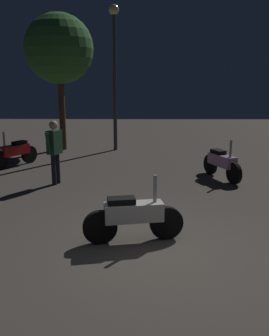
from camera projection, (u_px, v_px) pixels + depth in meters
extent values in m
plane|color=#4C443D|center=(161.00, 251.00, 5.63)|extent=(40.00, 40.00, 0.00)
cylinder|color=black|center=(100.00, 227.00, 5.84)|extent=(0.57, 0.20, 0.56)
cylinder|color=black|center=(166.00, 223.00, 6.01)|extent=(0.57, 0.20, 0.56)
cube|color=beige|center=(134.00, 212.00, 5.87)|extent=(0.99, 0.46, 0.30)
cube|color=black|center=(121.00, 201.00, 5.79)|extent=(0.48, 0.31, 0.10)
cylinder|color=gray|center=(155.00, 189.00, 5.84)|extent=(0.07, 0.07, 0.45)
sphere|color=#F2EABF|center=(161.00, 207.00, 5.93)|extent=(0.12, 0.12, 0.12)
cylinder|color=black|center=(210.00, 164.00, 10.24)|extent=(0.30, 0.56, 0.56)
cylinder|color=black|center=(234.00, 173.00, 9.24)|extent=(0.30, 0.56, 0.56)
cube|color=#C68CB7|center=(222.00, 160.00, 9.69)|extent=(0.63, 0.99, 0.30)
cube|color=black|center=(218.00, 152.00, 9.82)|extent=(0.39, 0.50, 0.10)
cylinder|color=gray|center=(231.00, 149.00, 9.28)|extent=(0.08, 0.08, 0.45)
sphere|color=#F2EABF|center=(232.00, 162.00, 9.27)|extent=(0.12, 0.12, 0.12)
cylinder|color=black|center=(29.00, 154.00, 11.63)|extent=(0.39, 0.52, 0.56)
cylinder|color=black|center=(0.00, 160.00, 10.74)|extent=(0.39, 0.52, 0.56)
cube|color=#B71414|center=(15.00, 150.00, 11.13)|extent=(0.77, 0.96, 0.30)
cube|color=black|center=(19.00, 143.00, 11.25)|extent=(0.44, 0.50, 0.10)
cylinder|color=gray|center=(4.00, 139.00, 10.76)|extent=(0.08, 0.08, 0.45)
sphere|color=#F2EABF|center=(2.00, 151.00, 10.76)|extent=(0.12, 0.12, 0.12)
cylinder|color=black|center=(58.00, 168.00, 9.29)|extent=(0.12, 0.12, 0.79)
cylinder|color=black|center=(54.00, 170.00, 9.15)|extent=(0.12, 0.12, 0.79)
cube|color=#1E3F2D|center=(54.00, 142.00, 9.06)|extent=(0.37, 0.43, 0.59)
sphere|color=tan|center=(53.00, 125.00, 8.96)|extent=(0.22, 0.22, 0.22)
cylinder|color=#1E3F2D|center=(60.00, 140.00, 9.27)|extent=(0.16, 0.20, 0.54)
cylinder|color=#1E3F2D|center=(48.00, 143.00, 8.84)|extent=(0.16, 0.20, 0.54)
cylinder|color=#38383D|center=(115.00, 85.00, 13.36)|extent=(0.14, 0.14, 4.88)
sphere|color=#F9E59E|center=(114.00, 10.00, 12.75)|extent=(0.36, 0.36, 0.36)
cylinder|color=#4C331E|center=(62.00, 112.00, 13.72)|extent=(0.24, 0.24, 2.83)
sphere|color=#336B2D|center=(59.00, 49.00, 13.18)|extent=(2.52, 2.52, 2.52)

